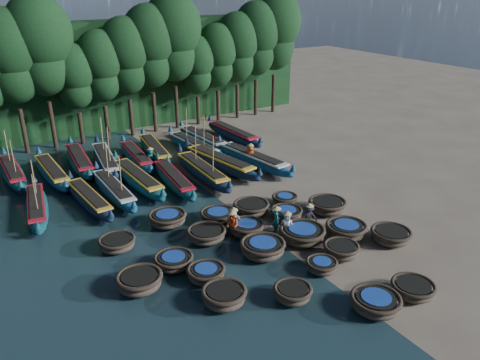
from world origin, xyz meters
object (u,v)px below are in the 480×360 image
coracle_20 (117,243)px  coracle_24 (285,199)px  coracle_8 (341,250)px  long_boat_8 (253,159)px  long_boat_6 (202,171)px  coracle_17 (247,228)px  coracle_23 (251,207)px  coracle_6 (293,293)px  coracle_16 (207,234)px  long_boat_5 (174,179)px  coracle_12 (263,248)px  coracle_4 (413,289)px  fisherman_3 (309,217)px  coracle_11 (206,273)px  long_boat_7 (220,162)px  long_boat_17 (233,134)px  long_boat_11 (80,161)px  long_boat_1 (37,207)px  long_boat_4 (137,179)px  coracle_22 (218,216)px  fisherman_2 (232,224)px  long_boat_3 (114,190)px  coracle_15 (174,261)px  fisherman_0 (287,224)px  coracle_10 (140,281)px  long_boat_9 (12,172)px  coracle_3 (376,302)px  coracle_19 (327,206)px  coracle_13 (302,234)px  long_boat_16 (203,139)px  fisherman_5 (151,157)px  long_boat_10 (52,172)px  long_boat_14 (155,150)px  long_boat_15 (194,146)px  coracle_5 (224,296)px  coracle_9 (391,235)px  coracle_7 (322,265)px  long_boat_12 (106,161)px  fisherman_1 (276,219)px  fisherman_4 (234,220)px

coracle_20 → coracle_24: 10.92m
coracle_8 → coracle_24: bearing=79.0°
long_boat_8 → long_boat_6: bearing=172.7°
coracle_17 → coracle_23: bearing=51.0°
coracle_6 → long_boat_8: size_ratio=0.24×
coracle_16 → long_boat_5: long_boat_5 is taller
coracle_12 → long_boat_8: long_boat_8 is taller
coracle_4 → long_boat_6: size_ratio=0.28×
coracle_6 → fisherman_3: size_ratio=1.16×
coracle_12 → coracle_11: bearing=-173.8°
long_boat_6 → long_boat_7: size_ratio=0.96×
long_boat_6 → long_boat_17: long_boat_6 is taller
long_boat_11 → long_boat_1: bearing=-118.6°
coracle_12 → long_boat_4: bearing=100.8°
coracle_22 → long_boat_4: long_boat_4 is taller
fisherman_2 → long_boat_3: bearing=-154.7°
coracle_11 → long_boat_7: bearing=57.5°
coracle_22 → long_boat_7: bearing=59.2°
coracle_24 → long_boat_17: long_boat_17 is taller
coracle_15 → fisherman_0: 6.67m
coracle_10 → long_boat_11: long_boat_11 is taller
long_boat_5 → long_boat_9: size_ratio=0.99×
coracle_16 → coracle_3: bearing=-69.4°
coracle_4 → coracle_23: size_ratio=0.94×
coracle_19 → long_boat_4: size_ratio=0.34×
coracle_12 → coracle_13: bearing=1.0°
long_boat_9 → long_boat_16: 15.32m
coracle_10 → long_boat_17: (15.29, 16.83, 0.09)m
long_boat_3 → coracle_13: bearing=-58.6°
long_boat_9 → fisherman_3: 21.86m
long_boat_3 → fisherman_5: long_boat_3 is taller
long_boat_10 → long_boat_14: bearing=1.9°
coracle_8 → long_boat_15: long_boat_15 is taller
coracle_5 → long_boat_16: long_boat_16 is taller
long_boat_5 → long_boat_9: 11.99m
coracle_11 → long_boat_17: bearing=55.3°
coracle_8 → coracle_13: bearing=107.2°
coracle_9 → coracle_12: size_ratio=0.86×
coracle_9 → coracle_20: 14.90m
coracle_5 → coracle_7: bearing=-3.5°
long_boat_12 → fisherman_1: long_boat_12 is taller
coracle_22 → fisherman_3: 5.37m
long_boat_11 → long_boat_15: size_ratio=1.00×
fisherman_2 → fisherman_4: bearing=143.4°
coracle_19 → long_boat_17: long_boat_17 is taller
coracle_20 → fisherman_3: 10.74m
coracle_13 → long_boat_6: (-0.46, 10.88, 0.10)m
coracle_8 → fisherman_4: bearing=123.3°
fisherman_3 → long_boat_14: bearing=118.8°
coracle_5 → long_boat_4: 14.57m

